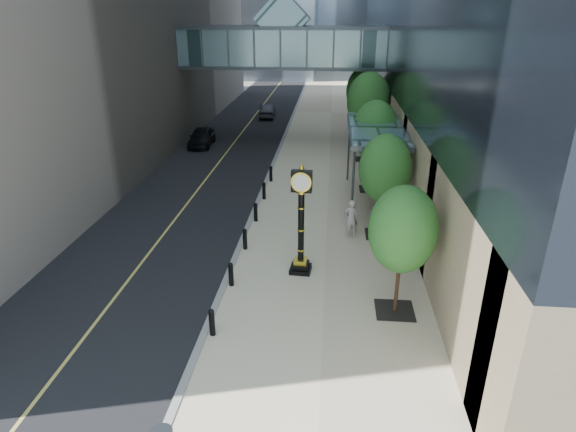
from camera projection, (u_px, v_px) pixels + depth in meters
The scene contains 12 objects.
ground at pixel (289, 360), 15.17m from camera, with size 320.00×320.00×0.00m, color gray.
road at pixel (258, 112), 52.37m from camera, with size 8.00×180.00×0.02m, color black.
sidewalk at pixel (331, 113), 51.69m from camera, with size 8.00×180.00×0.06m, color beige.
curb at pixel (294, 112), 52.02m from camera, with size 0.25×180.00×0.07m, color gray.
skywalk at pixel (283, 44), 38.02m from camera, with size 17.00×4.20×5.80m.
entrance_canopy at pixel (376, 130), 26.04m from camera, with size 3.00×8.00×4.38m.
bollard_row at pixel (251, 226), 23.43m from camera, with size 0.20×16.20×0.90m.
street_trees at pixel (372, 120), 30.15m from camera, with size 3.05×28.61×6.27m.
street_clock at pixel (301, 228), 19.47m from camera, with size 0.93×0.93×4.62m.
pedestrian at pixel (351, 219), 22.96m from camera, with size 0.70×0.46×1.91m, color #A9A39B.
car_near at pixel (202, 137), 38.91m from camera, with size 1.70×4.24×1.44m, color black.
car_far at pixel (267, 111), 49.31m from camera, with size 1.40×4.03×1.33m, color black.
Camera 1 is at (1.06, -12.10, 10.16)m, focal length 30.00 mm.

